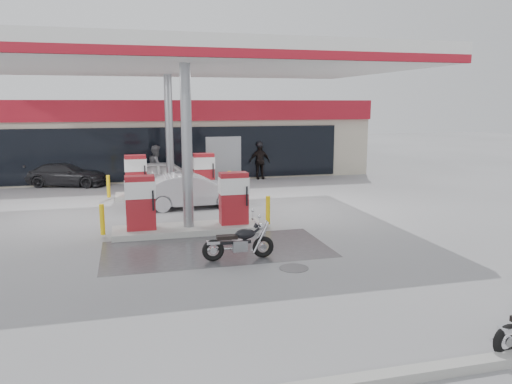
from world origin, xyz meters
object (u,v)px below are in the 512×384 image
sedan_white (167,174)px  attendant (157,166)px  pump_island_near (188,209)px  hatchback_silver (192,191)px  parked_car_left (67,174)px  parked_motorcycle (240,243)px  pump_island_far (171,180)px  biker_walking (260,161)px

sedan_white → attendant: (-0.42, 0.57, 0.34)m
attendant → pump_island_near: bearing=-169.7°
hatchback_silver → parked_car_left: 8.17m
sedan_white → parked_car_left: bearing=74.7°
parked_motorcycle → hatchback_silver: 6.61m
pump_island_near → pump_island_far: bearing=90.0°
pump_island_near → biker_walking: size_ratio=2.83×
sedan_white → hatchback_silver: size_ratio=0.95×
parked_car_left → hatchback_silver: bearing=-123.8°
pump_island_far → parked_car_left: (-4.50, 4.00, -0.16)m
pump_island_near → pump_island_far: same height
parked_motorcycle → sedan_white: (-0.88, 11.23, 0.21)m
biker_walking → pump_island_far: bearing=-139.8°
pump_island_near → hatchback_silver: bearing=80.8°
pump_island_far → parked_motorcycle: bearing=-84.3°
attendant → parked_car_left: size_ratio=0.51×
attendant → parked_car_left: 4.30m
parked_motorcycle → parked_car_left: size_ratio=0.49×
parked_motorcycle → attendant: attendant is taller
parked_motorcycle → attendant: size_ratio=0.95×
sedan_white → biker_walking: biker_walking is taller
pump_island_far → pump_island_near: bearing=-90.0°
hatchback_silver → biker_walking: (4.28, 6.20, 0.27)m
parked_car_left → pump_island_far: bearing=-113.9°
hatchback_silver → biker_walking: biker_walking is taller
parked_car_left → sedan_white: bearing=-93.6°
pump_island_far → hatchback_silver: pump_island_far is taller
pump_island_near → sedan_white: size_ratio=1.39×
hatchback_silver → parked_car_left: bearing=35.8°
attendant → parked_motorcycle: bearing=-166.0°
parked_motorcycle → sedan_white: bearing=95.3°
pump_island_near → attendant: size_ratio=2.65×
parked_motorcycle → attendant: (-1.30, 11.80, 0.55)m
sedan_white → parked_car_left: size_ratio=0.98×
pump_island_far → sedan_white: (0.03, 2.23, -0.08)m
sedan_white → parked_motorcycle: bearing=-169.6°
parked_motorcycle → sedan_white: sedan_white is taller
pump_island_near → sedan_white: pump_island_near is taller
hatchback_silver → biker_walking: bearing=-37.3°
attendant → hatchback_silver: size_ratio=0.50×
sedan_white → parked_car_left: (-4.53, 1.77, -0.08)m
pump_island_near → biker_walking: biker_walking is taller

